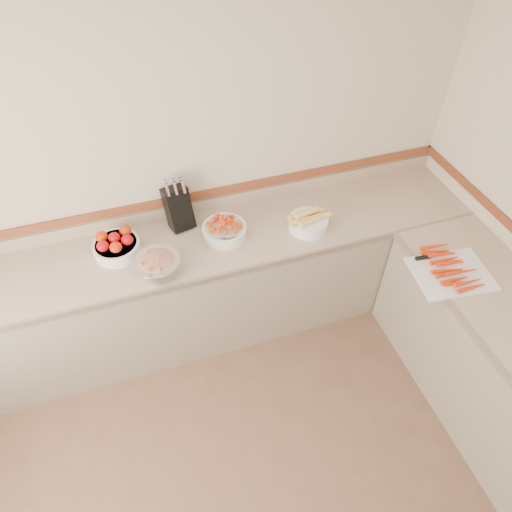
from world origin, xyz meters
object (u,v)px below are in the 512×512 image
object	(u,v)px
rhubarb_bowl	(157,266)
cutting_board	(450,270)
tomato_bowl	(116,245)
cherry_tomato_bowl	(224,230)
knife_block	(178,207)
corn_bowl	(308,221)

from	to	relation	value
rhubarb_bowl	cutting_board	distance (m)	1.82
tomato_bowl	cherry_tomato_bowl	distance (m)	0.71
cutting_board	rhubarb_bowl	bearing A→B (deg)	162.53
tomato_bowl	rhubarb_bowl	world-z (taller)	rhubarb_bowl
knife_block	cutting_board	xyz separation A→B (m)	(1.51, -0.97, -0.14)
cherry_tomato_bowl	corn_bowl	xyz separation A→B (m)	(0.57, -0.10, 0.00)
rhubarb_bowl	cutting_board	xyz separation A→B (m)	(1.74, -0.55, -0.07)
cherry_tomato_bowl	cutting_board	bearing A→B (deg)	-31.70
cherry_tomato_bowl	corn_bowl	distance (m)	0.58
tomato_bowl	knife_block	bearing A→B (deg)	17.23
knife_block	cherry_tomato_bowl	size ratio (longest dim) A/B	1.29
rhubarb_bowl	cutting_board	bearing A→B (deg)	-17.47
cutting_board	knife_block	bearing A→B (deg)	147.23
tomato_bowl	corn_bowl	xyz separation A→B (m)	(1.28, -0.17, -0.00)
knife_block	tomato_bowl	distance (m)	0.48
knife_block	rhubarb_bowl	size ratio (longest dim) A/B	1.31
knife_block	cherry_tomato_bowl	distance (m)	0.35
corn_bowl	rhubarb_bowl	xyz separation A→B (m)	(-1.05, -0.12, 0.03)
knife_block	rhubarb_bowl	world-z (taller)	knife_block
cherry_tomato_bowl	cutting_board	size ratio (longest dim) A/B	0.59
tomato_bowl	cherry_tomato_bowl	bearing A→B (deg)	-5.15
corn_bowl	rhubarb_bowl	world-z (taller)	rhubarb_bowl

